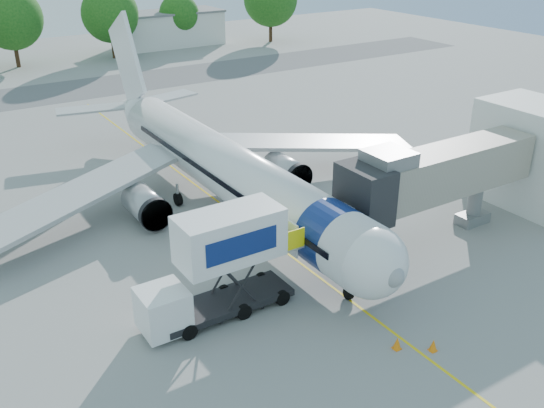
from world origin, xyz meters
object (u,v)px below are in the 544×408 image
catering_hiloader (219,266)px  ground_tug (423,393)px  aircraft (223,167)px  jet_bridge (430,176)px

catering_hiloader → ground_tug: catering_hiloader is taller
aircraft → ground_tug: bearing=-96.6°
catering_hiloader → aircraft: bearing=60.6°
aircraft → jet_bridge: (7.99, -11.12, 1.39)m
aircraft → catering_hiloader: 12.77m
ground_tug → jet_bridge: bearing=19.8°
aircraft → jet_bridge: 13.77m
jet_bridge → ground_tug: jet_bridge is taller
aircraft → jet_bridge: size_ratio=2.71×
jet_bridge → ground_tug: (-10.45, -10.23, -3.63)m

